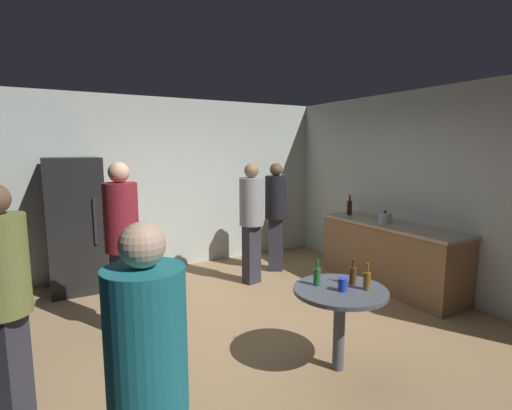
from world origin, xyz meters
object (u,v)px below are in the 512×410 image
Objects in this scene: refrigerator at (75,225)px; person_in_gray_shirt at (251,214)px; person_in_maroon_shirt at (122,235)px; beer_bottle_brown at (353,275)px; beer_bottle_amber at (367,280)px; person_in_teal_shirt at (148,378)px; person_in_black_shirt at (276,208)px; foreground_table at (340,300)px; wine_bottle_on_counter at (349,207)px; kettle at (385,218)px; plastic_cup_blue at (343,285)px; person_in_olive_shirt at (2,291)px; beer_bottle_green at (317,276)px.

refrigerator is 1.05× the size of person_in_gray_shirt.
beer_bottle_brown is at bearing 24.28° from person_in_maroon_shirt.
person_in_maroon_shirt is (-1.65, 1.74, 0.23)m from beer_bottle_amber.
person_in_maroon_shirt is (0.35, 2.46, 0.10)m from person_in_teal_shirt.
person_in_black_shirt is (0.83, 2.75, 0.17)m from beer_bottle_amber.
person_in_black_shirt is (1.01, 2.63, 0.36)m from foreground_table.
beer_bottle_amber is at bearing -129.84° from wine_bottle_on_counter.
beer_bottle_amber is at bearing -141.27° from kettle.
plastic_cup_blue is at bearing 4.78° from person_in_teal_shirt.
person_in_black_shirt is (0.84, 2.59, 0.17)m from beer_bottle_brown.
refrigerator is 2.78m from person_in_olive_shirt.
person_in_gray_shirt reaches higher than beer_bottle_brown.
beer_bottle_green is at bearing 27.21° from person_in_olive_shirt.
person_in_black_shirt is at bearing 73.15° from beer_bottle_amber.
foreground_table is at bearing 20.60° from person_in_maroon_shirt.
kettle is 3.44m from person_in_maroon_shirt.
refrigerator reaches higher than beer_bottle_brown.
person_in_black_shirt is 0.95× the size of person_in_maroon_shirt.
refrigerator is at bearing 118.29° from plastic_cup_blue.
plastic_cup_blue is 0.06× the size of person_in_gray_shirt.
person_in_olive_shirt is at bearing -29.50° from person_in_black_shirt.
person_in_teal_shirt reaches higher than beer_bottle_green.
refrigerator is at bearing 118.96° from foreground_table.
beer_bottle_brown is (-1.78, -1.26, -0.15)m from kettle.
person_in_olive_shirt is at bearing -161.21° from wine_bottle_on_counter.
refrigerator is 7.38× the size of kettle.
wine_bottle_on_counter is at bearing 18.17° from person_in_teal_shirt.
beer_bottle_amber is at bearing -20.60° from plastic_cup_blue.
person_in_black_shirt is at bearing 72.01° from beer_bottle_brown.
refrigerator is 4.07m from person_in_teal_shirt.
beer_bottle_green is 2.00m from person_in_maroon_shirt.
person_in_olive_shirt is (-4.40, -1.50, -0.02)m from wine_bottle_on_counter.
person_in_teal_shirt is 3.87m from person_in_gray_shirt.
person_in_olive_shirt is (-0.60, 1.37, 0.05)m from person_in_teal_shirt.
person_in_gray_shirt is (0.23, 2.44, 0.19)m from beer_bottle_amber.
person_in_olive_shirt is (-2.43, 0.53, 0.37)m from foreground_table.
wine_bottle_on_counter is 2.81m from beer_bottle_green.
foreground_table is 0.47× the size of person_in_gray_shirt.
wine_bottle_on_counter is 0.18× the size of person_in_gray_shirt.
beer_bottle_green reaches higher than foreground_table.
person_in_black_shirt is 1.04× the size of person_in_teal_shirt.
person_in_black_shirt is (1.13, 2.46, 0.17)m from beer_bottle_green.
person_in_teal_shirt is at bearing -150.50° from kettle.
wine_bottle_on_counter is at bearing -17.73° from refrigerator.
foreground_table is at bearing -61.04° from refrigerator.
person_in_gray_shirt is (2.19, -0.92, 0.10)m from refrigerator.
beer_bottle_brown is 0.14× the size of person_in_olive_shirt.
person_in_gray_shirt is (-0.60, -0.31, 0.01)m from person_in_black_shirt.
person_in_teal_shirt reaches higher than wine_bottle_on_counter.
person_in_maroon_shirt is at bearing -38.76° from person_in_black_shirt.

